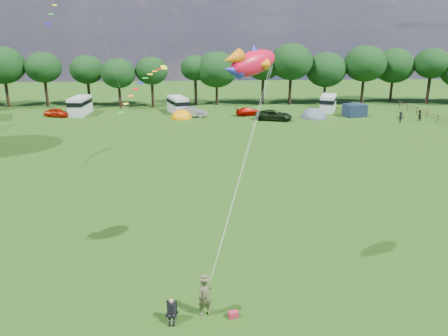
{
  "coord_description": "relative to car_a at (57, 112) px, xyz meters",
  "views": [
    {
      "loc": [
        -1.7,
        -19.42,
        12.98
      ],
      "look_at": [
        0.0,
        8.0,
        4.0
      ],
      "focal_mm": 35.0,
      "sensor_mm": 36.0,
      "label": 1
    }
  ],
  "objects": [
    {
      "name": "ground_plane",
      "position": [
        22.56,
        -46.33,
        -0.66
      ],
      "size": [
        180.0,
        180.0,
        0.0
      ],
      "primitive_type": "plane",
      "color": "black",
      "rests_on": "ground"
    },
    {
      "name": "tree_line",
      "position": [
        27.86,
        8.66,
        5.68
      ],
      "size": [
        102.98,
        10.98,
        10.27
      ],
      "color": "black",
      "rests_on": "ground"
    },
    {
      "name": "car_a",
      "position": [
        0.0,
        0.0,
        0.0
      ],
      "size": [
        4.26,
        2.6,
        1.33
      ],
      "primitive_type": "imported",
      "rotation": [
        0.0,
        0.0,
        1.29
      ],
      "color": "#A61A06",
      "rests_on": "ground"
    },
    {
      "name": "car_b",
      "position": [
        20.18,
        -1.21,
        0.05
      ],
      "size": [
        4.18,
        2.01,
        1.42
      ],
      "primitive_type": "imported",
      "rotation": [
        0.0,
        0.0,
        1.44
      ],
      "color": "gray",
      "rests_on": "ground"
    },
    {
      "name": "car_c",
      "position": [
        28.74,
        -0.62,
        -0.07
      ],
      "size": [
        4.29,
        2.69,
        1.2
      ],
      "primitive_type": "imported",
      "rotation": [
        0.0,
        0.0,
        1.84
      ],
      "color": "#9A0900",
      "rests_on": "ground"
    },
    {
      "name": "car_d",
      "position": [
        31.84,
        -4.34,
        0.06
      ],
      "size": [
        5.81,
        3.9,
        1.45
      ],
      "primitive_type": "imported",
      "rotation": [
        0.0,
        0.0,
        1.27
      ],
      "color": "black",
      "rests_on": "ground"
    },
    {
      "name": "campervan_b",
      "position": [
        2.95,
        1.95,
        0.75
      ],
      "size": [
        2.69,
        5.54,
        2.64
      ],
      "rotation": [
        0.0,
        0.0,
        1.5
      ],
      "color": "silver",
      "rests_on": "ground"
    },
    {
      "name": "campervan_c",
      "position": [
        17.88,
        2.09,
        0.67
      ],
      "size": [
        3.7,
        5.5,
        2.48
      ],
      "rotation": [
        0.0,
        0.0,
        1.9
      ],
      "color": "silver",
      "rests_on": "ground"
    },
    {
      "name": "campervan_d",
      "position": [
        41.63,
        2.09,
        0.68
      ],
      "size": [
        3.92,
        5.57,
        2.51
      ],
      "rotation": [
        0.0,
        0.0,
        1.19
      ],
      "color": "silver",
      "rests_on": "ground"
    },
    {
      "name": "tent_orange",
      "position": [
        18.52,
        -2.04,
        -0.64
      ],
      "size": [
        3.11,
        3.41,
        2.43
      ],
      "color": "orange",
      "rests_on": "ground"
    },
    {
      "name": "tent_greyblue",
      "position": [
        38.07,
        -2.97,
        -0.64
      ],
      "size": [
        3.84,
        4.2,
        2.86
      ],
      "color": "#495964",
      "rests_on": "ground"
    },
    {
      "name": "awning_navy",
      "position": [
        44.44,
        -2.31,
        0.25
      ],
      "size": [
        3.38,
        2.95,
        1.84
      ],
      "primitive_type": "cube",
      "rotation": [
        0.0,
        0.0,
        0.21
      ],
      "color": "#162439",
      "rests_on": "ground"
    },
    {
      "name": "kite_flyer",
      "position": [
        21.06,
        -48.33,
        0.31
      ],
      "size": [
        0.83,
        0.68,
        1.96
      ],
      "primitive_type": "imported",
      "rotation": [
        0.0,
        0.0,
        0.34
      ],
      "color": "#4D4E2F",
      "rests_on": "ground"
    },
    {
      "name": "camp_chair",
      "position": [
        19.52,
        -48.7,
        0.06
      ],
      "size": [
        0.61,
        0.63,
        1.21
      ],
      "rotation": [
        0.0,
        0.0,
        -0.33
      ],
      "color": "#99999E",
      "rests_on": "ground"
    },
    {
      "name": "kite_bag",
      "position": [
        22.36,
        -48.6,
        -0.51
      ],
      "size": [
        0.49,
        0.4,
        0.3
      ],
      "primitive_type": "cube",
      "rotation": [
        0.0,
        0.0,
        0.32
      ],
      "color": "#AF2134",
      "rests_on": "ground"
    },
    {
      "name": "fish_kite",
      "position": [
        23.31,
        -45.14,
        10.66
      ],
      "size": [
        3.12,
        2.48,
        1.71
      ],
      "rotation": [
        0.0,
        -0.21,
        0.58
      ],
      "color": "red",
      "rests_on": "ground"
    },
    {
      "name": "streamer_kite_b",
      "position": [
        16.26,
        -24.85,
        7.46
      ],
      "size": [
        4.27,
        4.59,
        3.78
      ],
      "rotation": [
        0.0,
        0.0,
        0.5
      ],
      "color": "#FFF018",
      "rests_on": "ground"
    },
    {
      "name": "walker_a",
      "position": [
        52.53,
        -6.04,
        0.11
      ],
      "size": [
        0.87,
        0.7,
        1.55
      ],
      "primitive_type": "imported",
      "rotation": [
        0.0,
        0.0,
        3.49
      ],
      "color": "black",
      "rests_on": "ground"
    },
    {
      "name": "walker_b",
      "position": [
        49.15,
        -7.43,
        0.13
      ],
      "size": [
        1.09,
        0.64,
        1.58
      ],
      "primitive_type": "imported",
      "rotation": [
        0.0,
        0.0,
        2.97
      ],
      "color": "black",
      "rests_on": "ground"
    }
  ]
}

